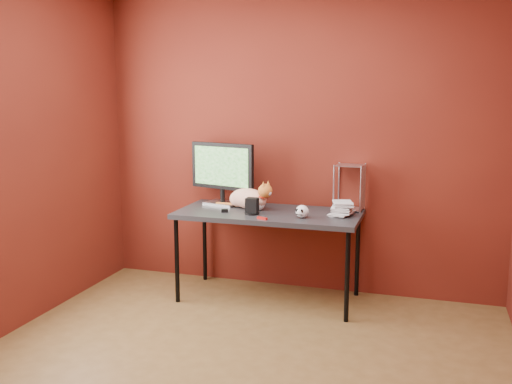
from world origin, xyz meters
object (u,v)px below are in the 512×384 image
(skull_mug, at_px, (302,211))
(desk, at_px, (269,218))
(speaker, at_px, (252,207))
(monitor, at_px, (222,171))
(cat, at_px, (249,198))
(book_stack, at_px, (335,140))

(skull_mug, bearing_deg, desk, 171.81)
(skull_mug, bearing_deg, speaker, -164.72)
(monitor, xyz_separation_m, cat, (0.27, -0.10, -0.21))
(desk, height_order, speaker, speaker)
(monitor, relative_size, skull_mug, 5.56)
(monitor, bearing_deg, book_stack, 8.15)
(desk, xyz_separation_m, speaker, (-0.10, -0.13, 0.11))
(speaker, height_order, book_stack, book_stack)
(desk, distance_m, book_stack, 0.84)
(speaker, bearing_deg, book_stack, 16.33)
(book_stack, bearing_deg, monitor, 173.58)
(skull_mug, bearing_deg, monitor, 175.04)
(speaker, bearing_deg, desk, 52.06)
(monitor, xyz_separation_m, skull_mug, (0.78, -0.32, -0.25))
(cat, relative_size, book_stack, 0.44)
(monitor, bearing_deg, desk, -5.30)
(monitor, height_order, speaker, monitor)
(desk, relative_size, monitor, 2.45)
(desk, distance_m, speaker, 0.20)
(monitor, relative_size, cat, 1.15)
(monitor, height_order, skull_mug, monitor)
(desk, xyz_separation_m, skull_mug, (0.31, -0.15, 0.10))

